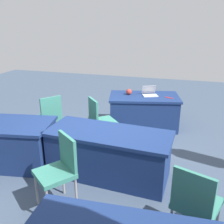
{
  "coord_description": "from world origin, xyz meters",
  "views": [
    {
      "loc": [
        -1.29,
        3.58,
        2.29
      ],
      "look_at": [
        -0.17,
        -0.11,
        0.9
      ],
      "focal_mm": 39.86,
      "sensor_mm": 36.0,
      "label": 1
    }
  ],
  "objects_px": {
    "laptop_silver": "(150,94)",
    "yarn_ball": "(129,92)",
    "chair_by_pillar": "(195,201)",
    "table_foreground": "(144,111)",
    "table_back_left": "(6,143)",
    "chair_back_row": "(59,167)",
    "chair_aisle": "(100,119)",
    "table_mid_right": "(109,154)",
    "scissors_red": "(169,98)",
    "chair_tucked_right": "(49,115)"
  },
  "relations": [
    {
      "from": "chair_aisle",
      "to": "yarn_ball",
      "type": "distance_m",
      "value": 1.25
    },
    {
      "from": "table_foreground",
      "to": "chair_back_row",
      "type": "distance_m",
      "value": 3.0
    },
    {
      "from": "table_mid_right",
      "to": "chair_aisle",
      "type": "height_order",
      "value": "chair_aisle"
    },
    {
      "from": "chair_tucked_right",
      "to": "laptop_silver",
      "type": "distance_m",
      "value": 2.25
    },
    {
      "from": "table_foreground",
      "to": "chair_tucked_right",
      "type": "bearing_deg",
      "value": 37.54
    },
    {
      "from": "chair_by_pillar",
      "to": "chair_back_row",
      "type": "bearing_deg",
      "value": -164.95
    },
    {
      "from": "chair_tucked_right",
      "to": "chair_back_row",
      "type": "bearing_deg",
      "value": -109.67
    },
    {
      "from": "laptop_silver",
      "to": "yarn_ball",
      "type": "xyz_separation_m",
      "value": [
        0.46,
        0.08,
        0.03
      ]
    },
    {
      "from": "table_foreground",
      "to": "scissors_red",
      "type": "relative_size",
      "value": 9.48
    },
    {
      "from": "laptop_silver",
      "to": "yarn_ball",
      "type": "bearing_deg",
      "value": -14.4
    },
    {
      "from": "table_foreground",
      "to": "table_mid_right",
      "type": "height_order",
      "value": "same"
    },
    {
      "from": "laptop_silver",
      "to": "yarn_ball",
      "type": "relative_size",
      "value": 3.14
    },
    {
      "from": "chair_back_row",
      "to": "yarn_ball",
      "type": "bearing_deg",
      "value": -56.59
    },
    {
      "from": "table_mid_right",
      "to": "scissors_red",
      "type": "relative_size",
      "value": 10.73
    },
    {
      "from": "chair_tucked_right",
      "to": "scissors_red",
      "type": "relative_size",
      "value": 5.32
    },
    {
      "from": "table_foreground",
      "to": "chair_aisle",
      "type": "bearing_deg",
      "value": 61.75
    },
    {
      "from": "table_mid_right",
      "to": "chair_aisle",
      "type": "xyz_separation_m",
      "value": [
        0.47,
        -0.91,
        0.18
      ]
    },
    {
      "from": "chair_by_pillar",
      "to": "yarn_ball",
      "type": "distance_m",
      "value": 3.42
    },
    {
      "from": "table_foreground",
      "to": "table_back_left",
      "type": "xyz_separation_m",
      "value": [
        1.94,
        2.26,
        0.0
      ]
    },
    {
      "from": "table_mid_right",
      "to": "scissors_red",
      "type": "xyz_separation_m",
      "value": [
        -0.71,
        -2.09,
        0.37
      ]
    },
    {
      "from": "table_back_left",
      "to": "chair_by_pillar",
      "type": "relative_size",
      "value": 1.76
    },
    {
      "from": "table_foreground",
      "to": "laptop_silver",
      "type": "relative_size",
      "value": 4.18
    },
    {
      "from": "chair_by_pillar",
      "to": "scissors_red",
      "type": "relative_size",
      "value": 5.37
    },
    {
      "from": "table_mid_right",
      "to": "yarn_ball",
      "type": "distance_m",
      "value": 2.15
    },
    {
      "from": "chair_by_pillar",
      "to": "laptop_silver",
      "type": "bearing_deg",
      "value": 127.36
    },
    {
      "from": "table_mid_right",
      "to": "laptop_silver",
      "type": "distance_m",
      "value": 2.23
    },
    {
      "from": "chair_aisle",
      "to": "scissors_red",
      "type": "xyz_separation_m",
      "value": [
        -1.18,
        -1.18,
        0.19
      ]
    },
    {
      "from": "chair_aisle",
      "to": "table_foreground",
      "type": "bearing_deg",
      "value": 110.19
    },
    {
      "from": "scissors_red",
      "to": "yarn_ball",
      "type": "bearing_deg",
      "value": -158.54
    },
    {
      "from": "chair_aisle",
      "to": "laptop_silver",
      "type": "relative_size",
      "value": 2.36
    },
    {
      "from": "table_foreground",
      "to": "laptop_silver",
      "type": "height_order",
      "value": "laptop_silver"
    },
    {
      "from": "table_back_left",
      "to": "chair_by_pillar",
      "type": "bearing_deg",
      "value": 164.56
    },
    {
      "from": "table_foreground",
      "to": "table_back_left",
      "type": "height_order",
      "value": "same"
    },
    {
      "from": "chair_by_pillar",
      "to": "laptop_silver",
      "type": "xyz_separation_m",
      "value": [
        0.97,
        -3.17,
        0.22
      ]
    },
    {
      "from": "table_foreground",
      "to": "table_back_left",
      "type": "bearing_deg",
      "value": 49.38
    },
    {
      "from": "table_back_left",
      "to": "chair_by_pillar",
      "type": "distance_m",
      "value": 3.14
    },
    {
      "from": "scissors_red",
      "to": "table_back_left",
      "type": "bearing_deg",
      "value": -116.13
    },
    {
      "from": "yarn_ball",
      "to": "laptop_silver",
      "type": "bearing_deg",
      "value": -170.51
    },
    {
      "from": "table_foreground",
      "to": "yarn_ball",
      "type": "xyz_separation_m",
      "value": [
        0.35,
        0.0,
        0.43
      ]
    },
    {
      "from": "table_back_left",
      "to": "laptop_silver",
      "type": "relative_size",
      "value": 4.17
    },
    {
      "from": "chair_back_row",
      "to": "table_mid_right",
      "type": "bearing_deg",
      "value": -77.2
    },
    {
      "from": "scissors_red",
      "to": "chair_by_pillar",
      "type": "bearing_deg",
      "value": -58.52
    },
    {
      "from": "table_foreground",
      "to": "laptop_silver",
      "type": "xyz_separation_m",
      "value": [
        -0.11,
        -0.07,
        0.41
      ]
    },
    {
      "from": "scissors_red",
      "to": "chair_back_row",
      "type": "bearing_deg",
      "value": -88.89
    },
    {
      "from": "chair_by_pillar",
      "to": "chair_back_row",
      "type": "height_order",
      "value": "chair_back_row"
    },
    {
      "from": "scissors_red",
      "to": "chair_aisle",
      "type": "bearing_deg",
      "value": -113.37
    },
    {
      "from": "chair_by_pillar",
      "to": "table_foreground",
      "type": "bearing_deg",
      "value": 129.59
    },
    {
      "from": "table_foreground",
      "to": "chair_back_row",
      "type": "relative_size",
      "value": 1.75
    },
    {
      "from": "yarn_ball",
      "to": "table_back_left",
      "type": "bearing_deg",
      "value": 54.92
    },
    {
      "from": "table_back_left",
      "to": "chair_back_row",
      "type": "height_order",
      "value": "chair_back_row"
    }
  ]
}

